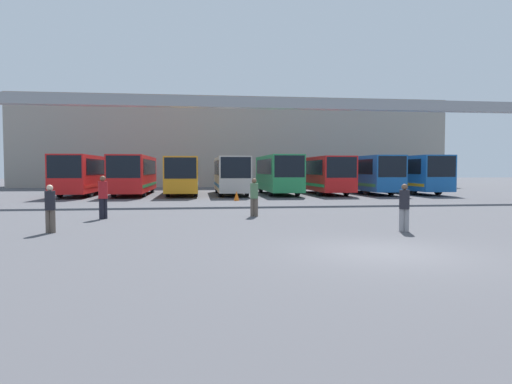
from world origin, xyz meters
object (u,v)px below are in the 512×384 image
(pedestrian_near_left, at_px, (254,196))
(pedestrian_far_center, at_px, (103,196))
(bus_slot_1, at_px, (134,173))
(pedestrian_near_center, at_px, (404,206))
(traffic_cone, at_px, (237,196))
(pedestrian_mid_right, at_px, (50,207))
(bus_slot_6, at_px, (365,172))
(bus_slot_3, at_px, (231,173))
(bus_slot_5, at_px, (323,173))
(bus_slot_0, at_px, (86,173))
(bus_slot_2, at_px, (183,173))
(bus_slot_4, at_px, (278,172))
(bus_slot_7, at_px, (409,172))

(pedestrian_near_left, height_order, pedestrian_far_center, pedestrian_far_center)
(bus_slot_1, xyz_separation_m, pedestrian_near_center, (12.23, -24.25, -0.98))
(traffic_cone, bearing_deg, pedestrian_mid_right, -116.72)
(bus_slot_1, relative_size, bus_slot_6, 0.96)
(bus_slot_3, relative_size, bus_slot_5, 0.99)
(bus_slot_0, xyz_separation_m, pedestrian_far_center, (5.22, -19.30, -0.87))
(bus_slot_3, relative_size, bus_slot_6, 0.87)
(pedestrian_mid_right, xyz_separation_m, pedestrian_far_center, (0.86, 4.24, 0.13))
(bus_slot_2, height_order, bus_slot_6, bus_slot_6)
(pedestrian_mid_right, bearing_deg, bus_slot_6, -122.72)
(bus_slot_4, distance_m, pedestrian_near_center, 23.59)
(bus_slot_6, relative_size, pedestrian_near_left, 6.86)
(bus_slot_3, xyz_separation_m, bus_slot_6, (12.03, 0.76, 0.07))
(bus_slot_2, bearing_deg, pedestrian_far_center, -98.26)
(bus_slot_2, relative_size, bus_slot_7, 1.09)
(bus_slot_4, bearing_deg, pedestrian_near_center, -89.49)
(traffic_cone, bearing_deg, bus_slot_0, 143.96)
(bus_slot_1, bearing_deg, pedestrian_near_center, -63.23)
(bus_slot_1, xyz_separation_m, pedestrian_far_center, (1.21, -18.82, -0.87))
(bus_slot_2, relative_size, bus_slot_3, 1.19)
(bus_slot_4, relative_size, pedestrian_mid_right, 6.21)
(bus_slot_3, relative_size, bus_slot_7, 0.92)
(pedestrian_far_center, bearing_deg, bus_slot_4, 11.10)
(pedestrian_near_left, bearing_deg, bus_slot_2, -59.29)
(bus_slot_4, bearing_deg, pedestrian_far_center, -120.81)
(traffic_cone, bearing_deg, bus_slot_1, 133.93)
(bus_slot_5, xyz_separation_m, traffic_cone, (-8.18, -7.63, -1.49))
(bus_slot_2, bearing_deg, bus_slot_4, -7.92)
(pedestrian_mid_right, relative_size, traffic_cone, 2.44)
(bus_slot_0, distance_m, pedestrian_near_left, 22.46)
(bus_slot_0, bearing_deg, bus_slot_6, -0.64)
(pedestrian_near_left, xyz_separation_m, traffic_cone, (0.08, 10.47, -0.58))
(bus_slot_5, relative_size, traffic_cone, 15.68)
(bus_slot_1, relative_size, bus_slot_3, 1.11)
(bus_slot_1, relative_size, bus_slot_2, 0.93)
(pedestrian_near_left, height_order, pedestrian_near_center, pedestrian_near_left)
(bus_slot_0, distance_m, bus_slot_7, 28.07)
(pedestrian_near_center, bearing_deg, bus_slot_4, -71.90)
(bus_slot_2, xyz_separation_m, pedestrian_near_left, (3.76, -19.05, -0.87))
(bus_slot_6, distance_m, pedestrian_mid_right, 30.50)
(bus_slot_4, height_order, traffic_cone, bus_slot_4)
(pedestrian_mid_right, bearing_deg, bus_slot_2, -91.33)
(bus_slot_4, height_order, pedestrian_near_left, bus_slot_4)
(bus_slot_2, bearing_deg, bus_slot_1, -173.93)
(bus_slot_4, bearing_deg, traffic_cone, -119.19)
(bus_slot_5, relative_size, pedestrian_far_center, 5.59)
(traffic_cone, bearing_deg, pedestrian_near_left, -90.46)
(bus_slot_2, distance_m, pedestrian_far_center, 19.46)
(bus_slot_1, xyz_separation_m, bus_slot_5, (16.03, -0.52, -0.03))
(bus_slot_1, bearing_deg, traffic_cone, -46.07)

